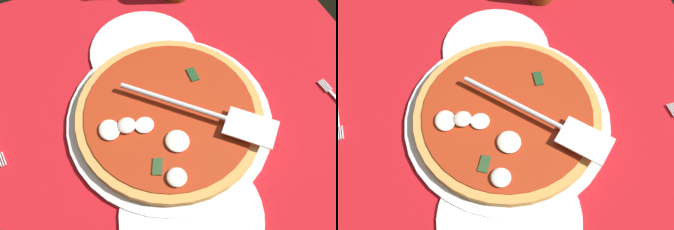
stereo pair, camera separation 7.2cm
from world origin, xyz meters
TOP-DOWN VIEW (x-y plane):
  - ground_plane at (0.00, 0.00)cm, footprint 92.94×92.94cm
  - checker_pattern at (0.00, -0.00)cm, footprint 92.94×92.94cm
  - pizza_pan at (0.53, 0.31)cm, footprint 40.89×40.89cm
  - dinner_plate_left at (-19.02, 4.16)cm, footprint 25.56×25.56cm
  - dinner_plate_right at (18.81, -1.54)cm, footprint 23.65×23.65cm
  - pizza at (0.41, 0.49)cm, footprint 36.91×36.91cm
  - pizza_server at (-3.45, -6.11)cm, footprint 24.25×24.97cm

SIDE VIEW (x-z plane):
  - ground_plane at x=0.00cm, z-range -0.80..0.00cm
  - checker_pattern at x=0.00cm, z-range 0.00..0.10cm
  - dinner_plate_left at x=-19.02cm, z-range 0.10..1.10cm
  - dinner_plate_right at x=18.81cm, z-range 0.10..1.10cm
  - pizza_pan at x=0.53cm, z-range 0.10..1.37cm
  - pizza at x=0.41cm, z-range 0.74..4.08cm
  - pizza_server at x=-3.45cm, z-range 4.55..5.55cm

